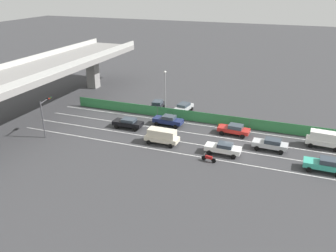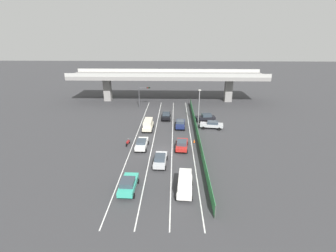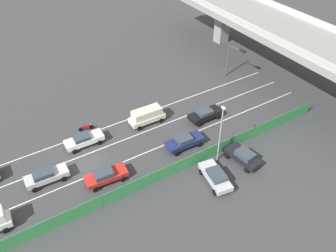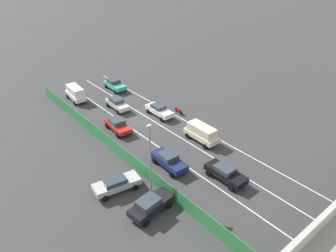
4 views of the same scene
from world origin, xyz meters
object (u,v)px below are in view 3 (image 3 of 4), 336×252
at_px(car_sedan_white, 84,140).
at_px(motorcycle, 86,127).
at_px(car_sedan_black, 205,114).
at_px(parked_sedan_dark, 243,156).
at_px(car_van_cream, 147,115).
at_px(street_lamp, 221,129).
at_px(car_sedan_red, 105,175).
at_px(traffic_light, 233,56).
at_px(parked_wagon_silver, 216,176).
at_px(traffic_cone, 139,182).
at_px(car_sedan_silver, 46,176).
at_px(car_sedan_navy, 184,141).

height_order(car_sedan_white, motorcycle, car_sedan_white).
height_order(car_sedan_black, parked_sedan_dark, parked_sedan_dark).
bearing_deg(car_sedan_black, car_van_cream, -116.26).
relative_size(car_sedan_black, street_lamp, 0.61).
relative_size(car_sedan_red, motorcycle, 2.41).
bearing_deg(street_lamp, traffic_light, 135.45).
height_order(car_sedan_white, car_sedan_black, car_sedan_white).
xyz_separation_m(car_sedan_red, traffic_light, (-9.61, 25.45, 2.97)).
height_order(motorcycle, parked_wagon_silver, parked_wagon_silver).
height_order(traffic_light, traffic_cone, traffic_light).
xyz_separation_m(car_sedan_silver, motorcycle, (-6.03, 6.86, -0.44)).
distance_m(car_sedan_navy, car_sedan_silver, 16.06).
relative_size(car_sedan_white, car_van_cream, 0.99).
distance_m(car_sedan_black, street_lamp, 8.61).
bearing_deg(car_sedan_white, car_sedan_silver, -58.47).
bearing_deg(parked_sedan_dark, car_sedan_black, 172.36).
bearing_deg(traffic_light, car_van_cream, -79.73).
relative_size(car_sedan_red, parked_sedan_dark, 1.03).
distance_m(car_van_cream, street_lamp, 11.46).
bearing_deg(traffic_cone, street_lamp, 80.97).
distance_m(car_sedan_red, traffic_light, 27.37).
xyz_separation_m(motorcycle, street_lamp, (13.14, 10.85, 4.12)).
height_order(car_sedan_white, car_van_cream, car_van_cream).
bearing_deg(parked_wagon_silver, car_sedan_red, -122.62).
height_order(car_sedan_white, parked_sedan_dark, parked_sedan_dark).
bearing_deg(parked_sedan_dark, car_van_cream, -154.85).
relative_size(car_sedan_navy, car_van_cream, 1.00).
xyz_separation_m(car_van_cream, traffic_light, (-3.02, 16.69, 2.64)).
bearing_deg(street_lamp, car_van_cream, -161.45).
height_order(parked_wagon_silver, street_lamp, street_lamp).
xyz_separation_m(motorcycle, parked_wagon_silver, (15.71, 8.54, 0.42)).
bearing_deg(car_van_cream, traffic_cone, -34.07).
bearing_deg(car_sedan_navy, street_lamp, 27.03).
relative_size(parked_sedan_dark, street_lamp, 0.60).
bearing_deg(street_lamp, car_sedan_navy, -152.97).
height_order(car_sedan_red, car_sedan_white, car_sedan_red).
height_order(car_sedan_navy, car_van_cream, car_van_cream).
distance_m(motorcycle, parked_wagon_silver, 17.88).
xyz_separation_m(car_sedan_red, motorcycle, (-9.34, 1.40, -0.42)).
bearing_deg(car_van_cream, parked_wagon_silver, 5.19).
height_order(car_sedan_red, traffic_light, traffic_light).
xyz_separation_m(car_sedan_black, car_van_cream, (-3.40, -6.89, 0.34)).
bearing_deg(motorcycle, traffic_cone, 6.67).
bearing_deg(parked_wagon_silver, car_sedan_black, 149.09).
height_order(car_sedan_red, car_sedan_black, car_sedan_red).
bearing_deg(car_sedan_black, car_sedan_silver, -90.35).
xyz_separation_m(car_sedan_silver, parked_sedan_dark, (8.90, 19.94, 0.03)).
relative_size(car_van_cream, traffic_light, 0.86).
bearing_deg(parked_wagon_silver, car_sedan_silver, -122.14).
bearing_deg(traffic_light, parked_sedan_dark, -35.82).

